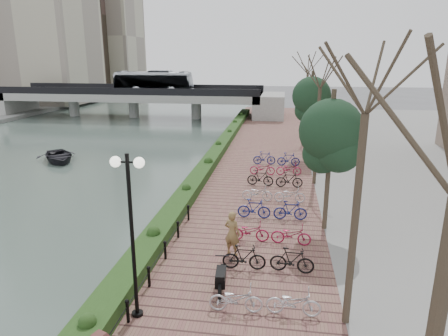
% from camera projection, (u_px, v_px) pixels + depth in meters
% --- Properties ---
extents(river_water, '(30.00, 130.00, 0.02)m').
position_uv_depth(river_water, '(58.00, 148.00, 37.54)').
color(river_water, '#42524C').
rests_on(river_water, ground).
extents(promenade, '(8.00, 75.00, 0.50)m').
position_uv_depth(promenade, '(253.00, 178.00, 27.66)').
color(promenade, brown).
rests_on(promenade, ground).
extents(hedge, '(1.10, 56.00, 0.60)m').
position_uv_depth(hedge, '(211.00, 159.00, 30.37)').
color(hedge, '#1D3814').
rests_on(hedge, promenade).
extents(chain_fence, '(0.10, 14.10, 0.70)m').
position_uv_depth(chain_fence, '(139.00, 293.00, 13.10)').
color(chain_fence, black).
rests_on(chain_fence, promenade).
extents(lamppost, '(1.02, 0.32, 5.24)m').
position_uv_depth(lamppost, '(130.00, 204.00, 11.57)').
color(lamppost, black).
rests_on(lamppost, promenade).
extents(motorcycle, '(0.64, 1.61, 0.98)m').
position_uv_depth(motorcycle, '(221.00, 277.00, 13.84)').
color(motorcycle, black).
rests_on(motorcycle, promenade).
extents(pedestrian, '(0.80, 0.67, 1.88)m').
position_uv_depth(pedestrian, '(232.00, 233.00, 16.18)').
color(pedestrian, brown).
rests_on(pedestrian, promenade).
extents(bicycle_parking, '(2.40, 19.89, 1.00)m').
position_uv_depth(bicycle_parking, '(273.00, 201.00, 21.05)').
color(bicycle_parking, '#BDBCC1').
rests_on(bicycle_parking, promenade).
extents(street_trees, '(3.20, 37.12, 6.80)m').
position_uv_depth(street_trees, '(322.00, 146.00, 21.58)').
color(street_trees, '#32281D').
rests_on(street_trees, promenade).
extents(bridge, '(36.00, 10.77, 6.50)m').
position_uv_depth(bridge, '(137.00, 93.00, 55.59)').
color(bridge, gray).
rests_on(bridge, ground).
extents(boat, '(5.18, 5.37, 0.91)m').
position_uv_depth(boat, '(58.00, 156.00, 32.66)').
color(boat, black).
rests_on(boat, river_water).
extents(far_buildings, '(35.00, 38.00, 38.00)m').
position_uv_depth(far_buildings, '(35.00, 14.00, 75.90)').
color(far_buildings, '#A9A38C').
rests_on(far_buildings, far_bank).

